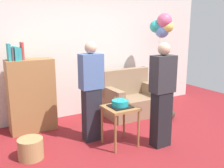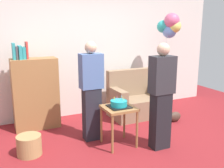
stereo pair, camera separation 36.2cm
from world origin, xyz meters
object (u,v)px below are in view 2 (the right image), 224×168
birthday_cake (119,104)px  balloon_bunch (170,26)px  couch (136,100)px  person_blowing_candles (91,91)px  bookshelf (35,93)px  side_table (119,113)px  handbag (175,117)px  wicker_basket (29,145)px  person_holding_cake (161,96)px

birthday_cake → balloon_bunch: 2.33m
couch → person_blowing_candles: size_ratio=0.67×
couch → bookshelf: 2.04m
side_table → handbag: side_table is taller
person_blowing_candles → handbag: person_blowing_candles is taller
birthday_cake → balloon_bunch: (1.71, 1.06, 1.17)m
bookshelf → handbag: size_ratio=5.70×
side_table → balloon_bunch: balloon_bunch is taller
balloon_bunch → handbag: bearing=-112.1°
couch → handbag: bearing=-51.9°
handbag → balloon_bunch: (0.25, 0.61, 1.76)m
person_blowing_candles → wicker_basket: 1.25m
side_table → wicker_basket: (-1.34, 0.27, -0.39)m
balloon_bunch → bookshelf: bearing=175.0°
balloon_bunch → person_holding_cake: bearing=-129.9°
handbag → balloon_bunch: balloon_bunch is taller
handbag → person_blowing_candles: bearing=-178.5°
handbag → birthday_cake: bearing=-163.1°
birthday_cake → person_holding_cake: 0.66m
side_table → wicker_basket: bearing=168.7°
wicker_basket → handbag: 2.81m
wicker_basket → balloon_bunch: balloon_bunch is taller
couch → side_table: bearing=-130.9°
bookshelf → handbag: 2.72m
person_blowing_candles → person_holding_cake: same height
birthday_cake → person_blowing_candles: person_blowing_candles is taller
couch → handbag: 0.87m
couch → person_holding_cake: (-0.41, -1.45, 0.49)m
side_table → person_holding_cake: (0.54, -0.35, 0.30)m
couch → bookshelf: bookshelf is taller
bookshelf → wicker_basket: 1.19m
bookshelf → wicker_basket: bearing=-105.6°
side_table → person_blowing_candles: person_blowing_candles is taller
bookshelf → person_holding_cake: bearing=-45.9°
bookshelf → side_table: size_ratio=2.51×
couch → handbag: size_ratio=3.93×
side_table → handbag: (1.47, 0.44, -0.44)m
side_table → birthday_cake: 0.15m
birthday_cake → person_blowing_candles: 0.52m
couch → person_blowing_candles: bearing=-150.7°
bookshelf → person_blowing_candles: 1.19m
balloon_bunch → wicker_basket: bearing=-165.5°
person_blowing_candles → handbag: size_ratio=5.82×
person_blowing_candles → handbag: 1.91m
person_holding_cake → wicker_basket: size_ratio=4.53×
person_blowing_candles → person_holding_cake: size_ratio=1.00×
wicker_basket → couch: bearing=19.9°
couch → person_holding_cake: size_ratio=0.67×
person_holding_cake → wicker_basket: bearing=-19.6°
couch → wicker_basket: bearing=-160.1°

